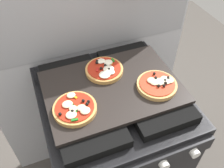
# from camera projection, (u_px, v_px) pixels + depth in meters

# --- Properties ---
(kitchen_backsplash) EXTENTS (1.10, 0.09, 1.55)m
(kitchen_backsplash) POSITION_uv_depth(u_px,v_px,m) (90.00, 60.00, 1.29)
(kitchen_backsplash) COLOR silver
(kitchen_backsplash) RESTS_ON ground_plane
(stove) EXTENTS (0.60, 0.64, 0.90)m
(stove) POSITION_uv_depth(u_px,v_px,m) (112.00, 146.00, 1.31)
(stove) COLOR black
(stove) RESTS_ON ground_plane
(baking_tray) EXTENTS (0.54, 0.38, 0.02)m
(baking_tray) POSITION_uv_depth(u_px,v_px,m) (112.00, 87.00, 0.99)
(baking_tray) COLOR black
(baking_tray) RESTS_ON stove
(pizza_left) EXTENTS (0.16, 0.16, 0.03)m
(pizza_left) POSITION_uv_depth(u_px,v_px,m) (75.00, 108.00, 0.88)
(pizza_left) COLOR tan
(pizza_left) RESTS_ON baking_tray
(pizza_right) EXTENTS (0.16, 0.16, 0.03)m
(pizza_right) POSITION_uv_depth(u_px,v_px,m) (157.00, 84.00, 0.97)
(pizza_right) COLOR tan
(pizza_right) RESTS_ON baking_tray
(pizza_center) EXTENTS (0.16, 0.16, 0.03)m
(pizza_center) POSITION_uv_depth(u_px,v_px,m) (104.00, 70.00, 1.03)
(pizza_center) COLOR tan
(pizza_center) RESTS_ON baking_tray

